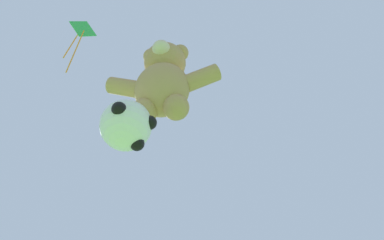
% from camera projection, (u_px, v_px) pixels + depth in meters
% --- Properties ---
extents(teddy_bear_kite, '(2.30, 1.01, 2.33)m').
position_uv_depth(teddy_bear_kite, '(163.00, 80.00, 7.36)').
color(teddy_bear_kite, tan).
extents(soccer_ball_kite, '(0.94, 0.93, 0.86)m').
position_uv_depth(soccer_ball_kite, '(127.00, 125.00, 6.06)').
color(soccer_ball_kite, white).
extents(diamond_kite, '(0.67, 0.57, 2.79)m').
position_uv_depth(diamond_kite, '(80.00, 34.00, 10.71)').
color(diamond_kite, green).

